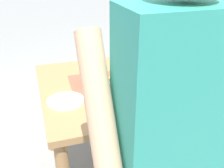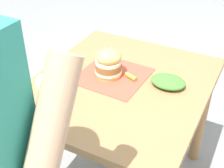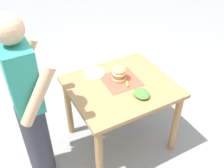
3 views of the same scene
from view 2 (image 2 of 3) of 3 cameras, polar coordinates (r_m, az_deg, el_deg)
name	(u,v)px [view 2 (image 2 of 3)]	position (r m, az deg, el deg)	size (l,w,h in m)	color
patio_table	(120,103)	(1.72, 1.54, -3.50)	(0.89, 1.01, 0.80)	#9E7247
serving_paper	(113,76)	(1.69, 0.18, 1.56)	(0.35, 0.35, 0.00)	#D64C38
sandwich	(108,63)	(1.65, -0.66, 3.88)	(0.15, 0.15, 0.19)	#E5B25B
pickle_spear	(131,77)	(1.66, 3.50, 1.37)	(0.02, 0.02, 0.07)	#8EA83D
side_plate_with_forks	(57,80)	(1.67, -10.03, 0.67)	(0.22, 0.22, 0.02)	white
side_salad	(168,82)	(1.62, 10.22, 0.43)	(0.18, 0.14, 0.05)	#477F33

